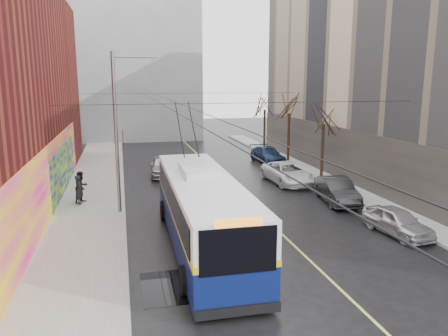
# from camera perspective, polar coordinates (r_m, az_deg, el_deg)

# --- Properties ---
(ground) EXTENTS (140.00, 140.00, 0.00)m
(ground) POSITION_cam_1_polar(r_m,az_deg,el_deg) (17.44, 8.53, -14.17)
(ground) COLOR black
(ground) RESTS_ON ground
(sidewalk_left) EXTENTS (4.00, 60.00, 0.15)m
(sidewalk_left) POSITION_cam_1_polar(r_m,az_deg,el_deg) (27.63, -16.97, -4.66)
(sidewalk_left) COLOR gray
(sidewalk_left) RESTS_ON ground
(sidewalk_right) EXTENTS (2.00, 60.00, 0.15)m
(sidewalk_right) POSITION_cam_1_polar(r_m,az_deg,el_deg) (31.39, 15.73, -2.68)
(sidewalk_right) COLOR gray
(sidewalk_right) RESTS_ON ground
(lane_line) EXTENTS (0.12, 50.00, 0.01)m
(lane_line) POSITION_cam_1_polar(r_m,az_deg,el_deg) (30.46, 1.40, -2.81)
(lane_line) COLOR #BFB74C
(lane_line) RESTS_ON ground
(building_right) EXTENTS (14.06, 36.00, 16.00)m
(building_right) POSITION_cam_1_polar(r_m,az_deg,el_deg) (36.67, 26.08, 11.08)
(building_right) COLOR #C9B291
(building_right) RESTS_ON ground
(building_far) EXTENTS (20.50, 12.10, 18.00)m
(building_far) POSITION_cam_1_polar(r_m,az_deg,el_deg) (59.55, -13.63, 12.60)
(building_far) COLOR gray
(building_far) RESTS_ON ground
(streetlight_pole) EXTENTS (2.65, 0.60, 9.00)m
(streetlight_pole) POSITION_cam_1_polar(r_m,az_deg,el_deg) (24.69, -13.56, 4.96)
(streetlight_pole) COLOR slate
(streetlight_pole) RESTS_ON ground
(catenary_wires) EXTENTS (18.00, 60.00, 0.22)m
(catenary_wires) POSITION_cam_1_polar(r_m,az_deg,el_deg) (29.55, -6.62, 8.94)
(catenary_wires) COLOR black
(tree_near) EXTENTS (3.20, 3.20, 6.40)m
(tree_near) POSITION_cam_1_polar(r_m,az_deg,el_deg) (34.13, 12.93, 6.92)
(tree_near) COLOR black
(tree_near) RESTS_ON ground
(tree_mid) EXTENTS (3.20, 3.20, 6.68)m
(tree_mid) POSITION_cam_1_polar(r_m,az_deg,el_deg) (40.50, 8.56, 8.14)
(tree_mid) COLOR black
(tree_mid) RESTS_ON ground
(tree_far) EXTENTS (3.20, 3.20, 6.57)m
(tree_far) POSITION_cam_1_polar(r_m,az_deg,el_deg) (47.07, 5.37, 8.53)
(tree_far) COLOR black
(tree_far) RESTS_ON ground
(puddle) EXTENTS (2.58, 2.86, 0.01)m
(puddle) POSITION_cam_1_polar(r_m,az_deg,el_deg) (16.82, -6.23, -15.10)
(puddle) COLOR black
(puddle) RESTS_ON ground
(pigeons_flying) EXTENTS (1.84, 3.74, 2.18)m
(pigeons_flying) POSITION_cam_1_polar(r_m,az_deg,el_deg) (24.97, -5.49, 10.43)
(pigeons_flying) COLOR slate
(trolleybus) EXTENTS (3.22, 13.28, 6.26)m
(trolleybus) POSITION_cam_1_polar(r_m,az_deg,el_deg) (19.76, -2.85, -5.52)
(trolleybus) COLOR #091348
(trolleybus) RESTS_ON ground
(parked_car_a) EXTENTS (2.08, 4.13, 1.35)m
(parked_car_a) POSITION_cam_1_polar(r_m,az_deg,el_deg) (23.22, 21.70, -6.49)
(parked_car_a) COLOR silver
(parked_car_a) RESTS_ON ground
(parked_car_b) EXTENTS (2.28, 4.87, 1.54)m
(parked_car_b) POSITION_cam_1_polar(r_m,az_deg,el_deg) (27.98, 14.51, -2.85)
(parked_car_b) COLOR #252527
(parked_car_b) RESTS_ON ground
(parked_car_c) EXTENTS (2.80, 5.58, 1.52)m
(parked_car_c) POSITION_cam_1_polar(r_m,az_deg,el_deg) (32.48, 8.34, -0.66)
(parked_car_c) COLOR white
(parked_car_c) RESTS_ON ground
(parked_car_d) EXTENTS (2.35, 5.11, 1.45)m
(parked_car_d) POSITION_cam_1_polar(r_m,az_deg,el_deg) (40.33, 5.72, 1.72)
(parked_car_d) COLOR #162B4D
(parked_car_d) RESTS_ON ground
(following_car) EXTENTS (2.19, 4.80, 1.60)m
(following_car) POSITION_cam_1_polar(r_m,az_deg,el_deg) (34.91, -7.99, 0.27)
(following_car) COLOR #AEAEB3
(following_car) RESTS_ON ground
(pedestrian_a) EXTENTS (0.50, 0.69, 1.76)m
(pedestrian_a) POSITION_cam_1_polar(r_m,az_deg,el_deg) (27.61, -18.41, -2.71)
(pedestrian_a) COLOR black
(pedestrian_a) RESTS_ON sidewalk_left
(pedestrian_b) EXTENTS (1.17, 1.19, 1.93)m
(pedestrian_b) POSITION_cam_1_polar(r_m,az_deg,el_deg) (27.91, -18.13, -2.36)
(pedestrian_b) COLOR black
(pedestrian_b) RESTS_ON sidewalk_left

